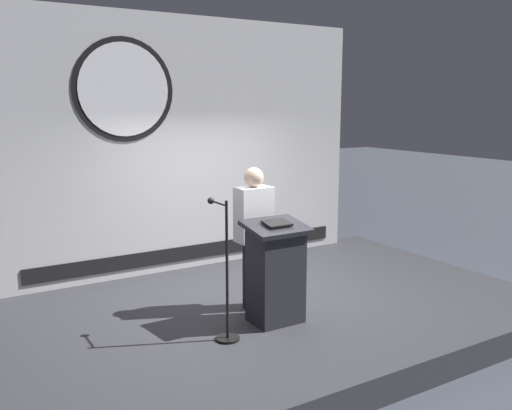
{
  "coord_description": "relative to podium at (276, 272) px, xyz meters",
  "views": [
    {
      "loc": [
        -3.25,
        -5.18,
        2.61
      ],
      "look_at": [
        -0.15,
        -0.1,
        1.51
      ],
      "focal_mm": 38.73,
      "sensor_mm": 36.0,
      "label": 1
    }
  ],
  "objects": [
    {
      "name": "ground_plane",
      "position": [
        0.15,
        0.5,
        -0.85
      ],
      "size": [
        40.0,
        40.0,
        0.0
      ],
      "primitive_type": "plane",
      "color": "#383D47"
    },
    {
      "name": "banner_display",
      "position": [
        0.12,
        2.34,
        1.2
      ],
      "size": [
        5.21,
        0.12,
        3.47
      ],
      "color": "silver",
      "rests_on": "stage_platform"
    },
    {
      "name": "podium",
      "position": [
        0.0,
        0.0,
        0.0
      ],
      "size": [
        0.64,
        0.5,
        1.11
      ],
      "color": "#26262B",
      "rests_on": "stage_platform"
    },
    {
      "name": "speaker_person",
      "position": [
        0.02,
        0.48,
        0.28
      ],
      "size": [
        0.4,
        0.26,
        1.62
      ],
      "color": "black",
      "rests_on": "stage_platform"
    },
    {
      "name": "microphone_stand",
      "position": [
        -0.66,
        -0.1,
        -0.06
      ],
      "size": [
        0.24,
        0.48,
        1.4
      ],
      "color": "black",
      "rests_on": "stage_platform"
    },
    {
      "name": "stage_platform",
      "position": [
        0.15,
        0.5,
        -0.7
      ],
      "size": [
        6.4,
        4.0,
        0.3
      ],
      "primitive_type": "cube",
      "color": "#333338",
      "rests_on": "ground"
    }
  ]
}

